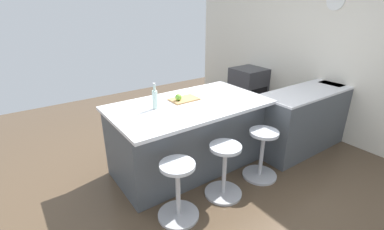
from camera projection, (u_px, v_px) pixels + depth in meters
ground_plane at (184, 170)px, 3.72m from camera, size 7.47×7.47×0.00m
interior_partition_left at (313, 52)px, 4.60m from camera, size 0.15×5.75×2.67m
sink_cabinet at (320, 113)px, 4.37m from camera, size 2.44×0.60×1.20m
oven_range at (248, 90)px, 5.56m from camera, size 0.60×0.61×0.89m
kitchen_island at (188, 135)px, 3.63m from camera, size 1.99×1.13×0.94m
stool_by_window at (262, 156)px, 3.47m from camera, size 0.44×0.44×0.65m
stool_middle at (224, 172)px, 3.13m from camera, size 0.44×0.44×0.65m
stool_near_camera at (178, 192)px, 2.80m from camera, size 0.44×0.44×0.65m
cutting_board at (184, 99)px, 3.53m from camera, size 0.36×0.24×0.02m
apple_green at (178, 97)px, 3.44m from camera, size 0.08×0.08×0.08m
water_bottle at (155, 99)px, 3.21m from camera, size 0.06×0.06×0.31m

